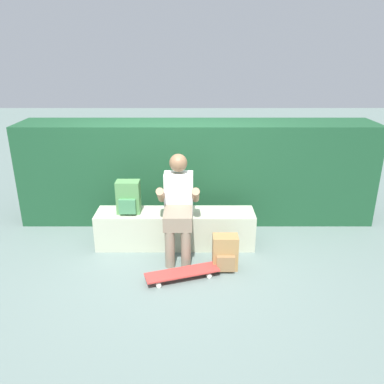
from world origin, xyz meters
TOP-DOWN VIEW (x-y plane):
  - ground_plane at (0.00, 0.00)m, footprint 24.00×24.00m
  - bench_main at (0.00, 0.29)m, footprint 1.94×0.42m
  - person_skater at (0.05, 0.08)m, footprint 0.49×0.62m
  - skateboard_near_person at (0.10, -0.49)m, footprint 0.82×0.44m
  - backpack_on_bench at (-0.56, 0.28)m, footprint 0.28×0.23m
  - backpack_on_ground at (0.58, -0.27)m, footprint 0.28×0.23m
  - hedge_row at (0.28, 1.18)m, footprint 4.87×0.73m

SIDE VIEW (x-z plane):
  - ground_plane at x=0.00m, z-range 0.00..0.00m
  - skateboard_near_person at x=0.10m, z-range 0.03..0.12m
  - backpack_on_ground at x=0.58m, z-range -0.01..0.39m
  - bench_main at x=0.00m, z-range 0.00..0.45m
  - backpack_on_bench at x=-0.56m, z-range 0.44..0.84m
  - person_skater at x=0.05m, z-range 0.05..1.25m
  - hedge_row at x=0.28m, z-range 0.00..1.39m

